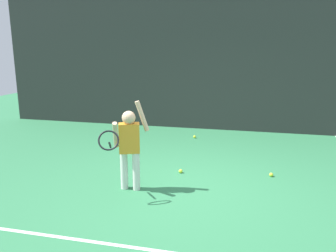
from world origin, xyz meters
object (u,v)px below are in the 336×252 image
at_px(tennis_player, 129,143).
at_px(tennis_ball_4, 271,175).
at_px(tennis_ball_1, 195,137).
at_px(tennis_ball_0, 133,153).
at_px(tennis_ball_5, 181,171).

xyz_separation_m(tennis_player, tennis_ball_4, (2.12, 1.03, -0.69)).
height_order(tennis_ball_1, tennis_ball_4, same).
relative_size(tennis_ball_1, tennis_ball_4, 1.00).
distance_m(tennis_ball_0, tennis_ball_4, 2.69).
bearing_deg(tennis_ball_5, tennis_ball_4, 7.00).
relative_size(tennis_ball_1, tennis_ball_5, 1.00).
xyz_separation_m(tennis_player, tennis_ball_0, (-0.51, 1.62, -0.69)).
xyz_separation_m(tennis_ball_1, tennis_ball_5, (0.13, -2.33, 0.00)).
height_order(tennis_ball_0, tennis_ball_5, same).
bearing_deg(tennis_ball_4, tennis_ball_5, -173.00).
relative_size(tennis_player, tennis_ball_5, 20.46).
relative_size(tennis_ball_0, tennis_ball_1, 1.00).
relative_size(tennis_ball_4, tennis_ball_5, 1.00).
relative_size(tennis_ball_0, tennis_ball_4, 1.00).
bearing_deg(tennis_ball_5, tennis_player, -125.87).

